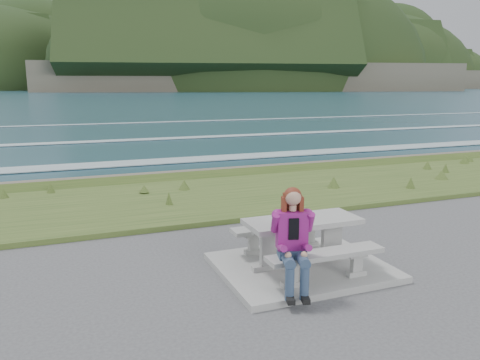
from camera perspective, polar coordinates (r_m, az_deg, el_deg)
The scene contains 9 objects.
concrete_slab at distance 7.63m, azimuth 7.49°, elevation -10.48°, with size 2.60×2.10×0.10m, color gray.
picnic_table at distance 7.42m, azimuth 7.62°, elevation -5.94°, with size 1.80×0.75×0.75m.
bench_landward at distance 6.93m, azimuth 10.38°, elevation -9.37°, with size 1.80×0.35×0.45m.
bench_seaward at distance 8.08m, azimuth 5.17°, elevation -6.15°, with size 1.80×0.35×0.45m.
grass_verge at distance 12.06m, azimuth -3.97°, elevation -2.37°, with size 160.00×4.50×0.22m, color #2F4B1C.
shore_drop at distance 14.78m, azimuth -7.32°, elevation 0.17°, with size 160.00×0.80×2.20m, color brown.
ocean at distance 31.80m, azimuth -14.80°, elevation 2.82°, with size 1600.00×1600.00×0.09m.
headland_range at distance 448.80m, azimuth 4.47°, elevation 12.47°, with size 729.83×363.95×174.02m.
seated_woman at distance 6.48m, azimuth 6.56°, elevation -9.05°, with size 0.58×0.80×1.44m.
Camera 1 is at (-3.45, -6.18, 2.91)m, focal length 35.00 mm.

